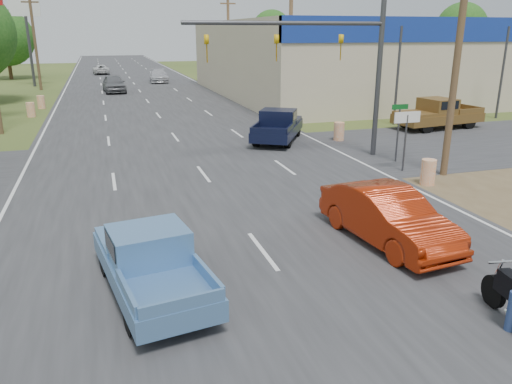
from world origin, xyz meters
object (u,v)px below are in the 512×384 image
object	(u,v)px
red_convertible	(388,217)
brown_pickup	(437,113)
blue_pickup	(150,260)
navy_pickup	(278,125)
distant_car_white	(101,70)
distant_car_grey	(114,84)
distant_car_silver	(159,76)

from	to	relation	value
red_convertible	brown_pickup	xyz separation A→B (m)	(12.12, 14.39, 0.16)
blue_pickup	navy_pickup	distance (m)	16.93
navy_pickup	distant_car_white	size ratio (longest dim) A/B	1.19
distant_car_grey	brown_pickup	bearing A→B (deg)	-58.36
brown_pickup	red_convertible	bearing A→B (deg)	132.82
red_convertible	distant_car_white	world-z (taller)	red_convertible
distant_car_silver	distant_car_white	size ratio (longest dim) A/B	1.13
red_convertible	blue_pickup	world-z (taller)	same
navy_pickup	blue_pickup	bearing A→B (deg)	-88.84
red_convertible	distant_car_white	bearing A→B (deg)	89.76
brown_pickup	distant_car_grey	distance (m)	31.34
brown_pickup	blue_pickup	bearing A→B (deg)	122.09
distant_car_grey	distant_car_white	distance (m)	23.32
blue_pickup	brown_pickup	xyz separation A→B (m)	(18.71, 15.23, 0.15)
blue_pickup	distant_car_grey	bearing A→B (deg)	80.24
navy_pickup	distant_car_silver	world-z (taller)	navy_pickup
blue_pickup	distant_car_grey	xyz separation A→B (m)	(0.65, 40.85, 0.06)
red_convertible	distant_car_silver	xyz separation A→B (m)	(-0.54, 49.20, -0.03)
distant_car_grey	distant_car_silver	xyz separation A→B (m)	(5.40, 9.19, -0.09)
brown_pickup	distant_car_silver	size ratio (longest dim) A/B	1.12
distant_car_silver	blue_pickup	bearing A→B (deg)	-93.27
red_convertible	distant_car_grey	xyz separation A→B (m)	(-5.93, 40.01, 0.07)
blue_pickup	distant_car_silver	bearing A→B (deg)	74.27
blue_pickup	distant_car_silver	distance (m)	50.40
navy_pickup	brown_pickup	xyz separation A→B (m)	(10.38, 0.49, 0.07)
red_convertible	blue_pickup	xyz separation A→B (m)	(-6.59, -0.84, 0.01)
blue_pickup	brown_pickup	bearing A→B (deg)	30.32
blue_pickup	navy_pickup	size ratio (longest dim) A/B	0.90
distant_car_grey	distant_car_white	size ratio (longest dim) A/B	1.08
brown_pickup	distant_car_white	distance (m)	52.48
brown_pickup	distant_car_white	bearing A→B (deg)	14.16
navy_pickup	distant_car_grey	bearing A→B (deg)	136.99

